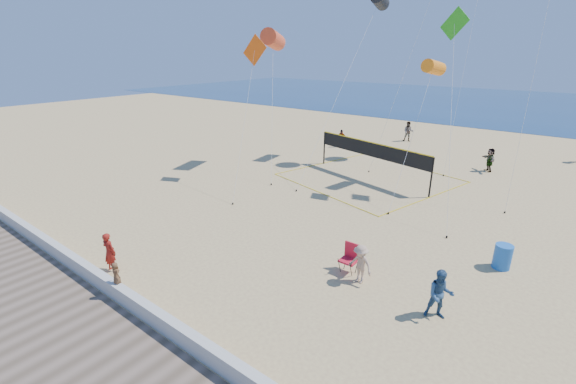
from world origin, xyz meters
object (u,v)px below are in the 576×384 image
Objects in this scene: woman at (110,252)px; camp_chair at (350,256)px; trash_barrel at (503,257)px; volleyball_net at (371,154)px.

camp_chair is at bearing -151.80° from woman.
trash_barrel is 11.55m from volleyball_net.
camp_chair is 5.91m from trash_barrel.
woman is 16.59m from volleyball_net.
volleyball_net is at bearing -108.32° from woman.
woman is at bearing -141.52° from trash_barrel.
volleyball_net reaches higher than camp_chair.
camp_chair is 11.81m from volleyball_net.
trash_barrel is (11.73, 9.33, -0.30)m from woman.
volleyball_net reaches higher than woman.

